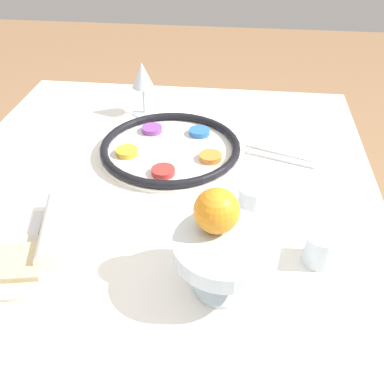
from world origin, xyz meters
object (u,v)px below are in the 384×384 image
at_px(fruit_stand, 225,252).
at_px(cup_mid, 320,248).
at_px(orange_fruit, 217,211).
at_px(cup_near, 253,199).
at_px(seder_plate, 170,148).
at_px(napkin_roll, 54,228).
at_px(wine_glass, 142,78).
at_px(bread_plate, 19,265).

bearing_deg(fruit_stand, cup_mid, 115.60).
relative_size(orange_fruit, cup_near, 1.23).
bearing_deg(seder_plate, cup_near, 44.34).
bearing_deg(fruit_stand, seder_plate, -159.52).
relative_size(seder_plate, cup_near, 5.68).
bearing_deg(orange_fruit, napkin_roll, -100.48).
xyz_separation_m(wine_glass, orange_fruit, (0.61, 0.25, 0.04)).
distance_m(fruit_stand, cup_mid, 0.19).
relative_size(fruit_stand, bread_plate, 1.07).
relative_size(wine_glass, fruit_stand, 0.88).
bearing_deg(wine_glass, napkin_roll, -6.76).
relative_size(fruit_stand, orange_fruit, 2.28).
relative_size(bread_plate, cup_near, 2.62).
relative_size(napkin_roll, cup_near, 3.18).
bearing_deg(bread_plate, orange_fruit, 94.38).
relative_size(seder_plate, napkin_roll, 1.79).
height_order(fruit_stand, orange_fruit, orange_fruit).
relative_size(orange_fruit, napkin_roll, 0.39).
distance_m(napkin_roll, cup_near, 0.40).
bearing_deg(napkin_roll, cup_near, 108.74).
height_order(wine_glass, fruit_stand, wine_glass).
xyz_separation_m(wine_glass, fruit_stand, (0.64, 0.27, -0.03)).
xyz_separation_m(wine_glass, cup_mid, (0.56, 0.44, -0.08)).
relative_size(wine_glass, bread_plate, 0.94).
relative_size(wine_glass, napkin_roll, 0.77).
xyz_separation_m(napkin_roll, cup_near, (-0.13, 0.38, 0.01)).
bearing_deg(cup_near, cup_mid, 42.72).
relative_size(seder_plate, fruit_stand, 2.03).
xyz_separation_m(fruit_stand, orange_fruit, (-0.03, -0.02, 0.06)).
bearing_deg(wine_glass, cup_near, 36.66).
bearing_deg(napkin_roll, cup_mid, 89.52).
relative_size(napkin_roll, cup_mid, 3.18).
height_order(wine_glass, cup_near, wine_glass).
distance_m(cup_near, cup_mid, 0.18).
height_order(wine_glass, bread_plate, wine_glass).
bearing_deg(fruit_stand, napkin_roll, -104.38).
xyz_separation_m(napkin_roll, cup_mid, (0.00, 0.50, 0.01)).
height_order(wine_glass, orange_fruit, orange_fruit).
bearing_deg(fruit_stand, orange_fruit, -146.68).
bearing_deg(cup_mid, orange_fruit, -73.88).
bearing_deg(bread_plate, cup_near, 117.22).
distance_m(fruit_stand, bread_plate, 0.38).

